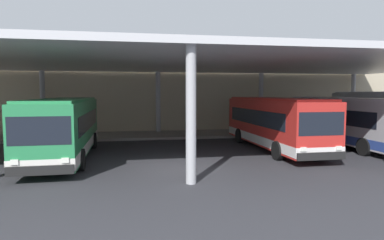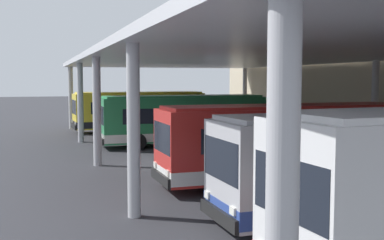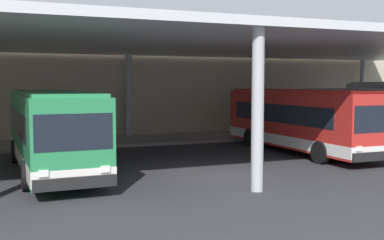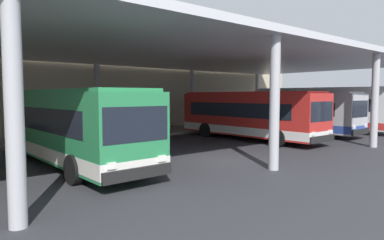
{
  "view_description": "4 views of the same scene",
  "coord_description": "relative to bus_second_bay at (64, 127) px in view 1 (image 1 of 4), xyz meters",
  "views": [
    {
      "loc": [
        -2.2,
        -14.83,
        3.48
      ],
      "look_at": [
        1.47,
        5.43,
        1.79
      ],
      "focal_mm": 31.02,
      "sensor_mm": 36.0,
      "label": 1
    },
    {
      "loc": [
        23.54,
        -5.24,
        4.18
      ],
      "look_at": [
        -0.04,
        2.33,
        2.09
      ],
      "focal_mm": 45.29,
      "sensor_mm": 36.0,
      "label": 2
    },
    {
      "loc": [
        -7.77,
        -15.92,
        3.49
      ],
      "look_at": [
        0.19,
        3.52,
        1.88
      ],
      "focal_mm": 45.02,
      "sensor_mm": 36.0,
      "label": 3
    },
    {
      "loc": [
        -11.07,
        -10.68,
        2.94
      ],
      "look_at": [
        2.45,
        5.43,
        1.42
      ],
      "focal_mm": 32.12,
      "sensor_mm": 36.0,
      "label": 4
    }
  ],
  "objects": [
    {
      "name": "platform_kerb",
      "position": [
        5.75,
        8.17,
        -1.57
      ],
      "size": [
        42.0,
        4.5,
        0.18
      ],
      "primitive_type": "cube",
      "color": "gray",
      "rests_on": "ground"
    },
    {
      "name": "bus_far_bay",
      "position": [
        17.32,
        0.98,
        0.0
      ],
      "size": [
        2.88,
        10.58,
        3.17
      ],
      "color": "#B7B7BC",
      "rests_on": "ground"
    },
    {
      "name": "bus_second_bay",
      "position": [
        0.0,
        0.0,
        0.0
      ],
      "size": [
        2.87,
        10.58,
        3.17
      ],
      "color": "#28844C",
      "rests_on": "ground"
    },
    {
      "name": "bus_middle_bay",
      "position": [
        12.14,
        0.71,
        0.0
      ],
      "size": [
        2.78,
        10.55,
        3.17
      ],
      "color": "red",
      "rests_on": "ground"
    },
    {
      "name": "bench_waiting",
      "position": [
        -3.61,
        8.23,
        -0.99
      ],
      "size": [
        1.8,
        0.45,
        0.92
      ],
      "color": "#383D47",
      "rests_on": "platform_kerb"
    },
    {
      "name": "canopy_shelter",
      "position": [
        5.75,
        1.92,
        3.63
      ],
      "size": [
        40.0,
        17.0,
        5.55
      ],
      "color": "silver",
      "rests_on": "ground"
    },
    {
      "name": "station_building_facade",
      "position": [
        5.75,
        11.42,
        2.48
      ],
      "size": [
        48.0,
        1.6,
        8.27
      ],
      "primitive_type": "cube",
      "color": "#C1B293",
      "rests_on": "ground"
    },
    {
      "name": "ground_plane",
      "position": [
        5.75,
        -3.58,
        -1.66
      ],
      "size": [
        200.0,
        200.0,
        0.0
      ],
      "primitive_type": "plane",
      "color": "#333338"
    }
  ]
}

